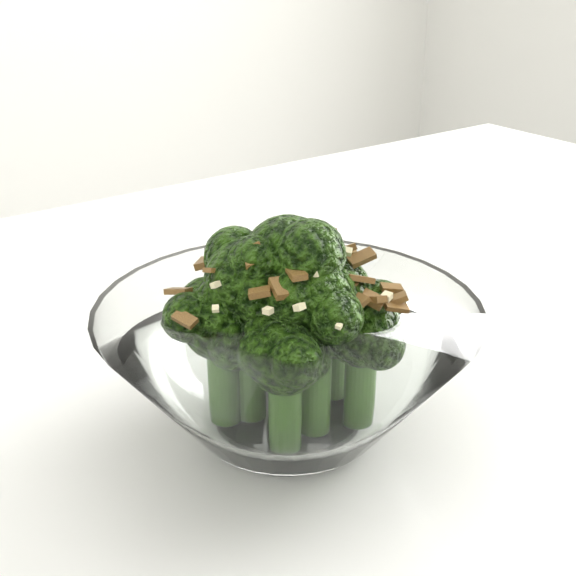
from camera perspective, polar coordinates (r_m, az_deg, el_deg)
table at (r=0.54m, az=3.05°, el=-11.93°), size 1.22×0.83×0.75m
broccoli_dish at (r=0.42m, az=-0.01°, el=-4.61°), size 0.20×0.20×0.12m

